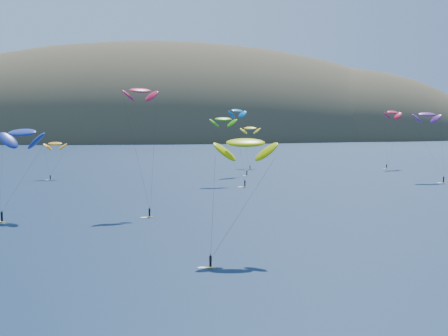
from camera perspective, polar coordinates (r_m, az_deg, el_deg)
The scene contains 10 objects.
island at distance 617.06m, azimuth -3.76°, elevation 1.78°, with size 730.00×300.00×210.00m.
kitesurfer_1 at distance 208.78m, azimuth -15.19°, elevation 2.16°, with size 7.17×6.74×13.33m.
kitesurfer_2 at distance 89.32m, azimuth 1.98°, elevation 2.31°, with size 11.47×10.49×18.58m.
kitesurfer_3 at distance 185.18m, azimuth -0.06°, elevation 4.47°, with size 9.52×11.79×21.51m.
kitesurfer_4 at distance 215.06m, azimuth 1.20°, elevation 5.24°, with size 8.87×8.37×24.41m.
kitesurfer_6 at distance 206.37m, azimuth 18.06°, elevation 4.68°, with size 9.28×11.35×23.34m.
kitesurfer_8 at distance 253.38m, azimuth 15.17°, elevation 4.93°, with size 10.17×7.81×24.42m.
kitesurfer_9 at distance 131.34m, azimuth -7.67°, elevation 7.00°, with size 8.11×11.23×27.42m.
kitesurfer_10 at distance 131.04m, azimuth -17.99°, elevation 3.09°, with size 11.53×13.54×19.74m.
kitesurfer_11 at distance 245.72m, azimuth 2.41°, elevation 3.66°, with size 8.20×11.61×17.75m.
Camera 1 is at (-21.77, -50.90, 19.74)m, focal length 50.00 mm.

